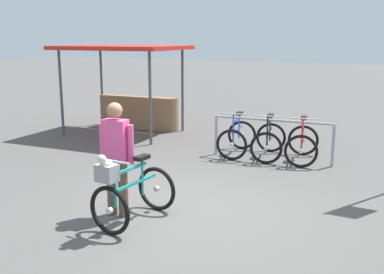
# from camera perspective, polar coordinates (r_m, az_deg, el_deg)

# --- Properties ---
(ground_plane) EXTENTS (80.00, 80.00, 0.00)m
(ground_plane) POSITION_cam_1_polar(r_m,az_deg,el_deg) (6.80, -0.19, -9.32)
(ground_plane) COLOR #514F4C
(bike_rack_rail) EXTENTS (2.50, 0.28, 0.88)m
(bike_rack_rail) POSITION_cam_1_polar(r_m,az_deg,el_deg) (9.53, 9.97, 0.83)
(bike_rack_rail) COLOR #99999E
(bike_rack_rail) RESTS_ON ground
(racked_bike_blue) EXTENTS (0.84, 1.20, 0.97)m
(racked_bike_blue) POSITION_cam_1_polar(r_m,az_deg,el_deg) (9.96, 5.65, -0.13)
(racked_bike_blue) COLOR black
(racked_bike_blue) RESTS_ON ground
(racked_bike_black) EXTENTS (0.89, 1.21, 0.97)m
(racked_bike_black) POSITION_cam_1_polar(r_m,az_deg,el_deg) (9.78, 9.56, -0.48)
(racked_bike_black) COLOR black
(racked_bike_black) RESTS_ON ground
(racked_bike_red) EXTENTS (0.88, 1.21, 0.97)m
(racked_bike_red) POSITION_cam_1_polar(r_m,az_deg,el_deg) (9.64, 13.60, -0.83)
(racked_bike_red) COLOR black
(racked_bike_red) RESTS_ON ground
(featured_bicycle) EXTENTS (0.73, 1.23, 1.09)m
(featured_bicycle) POSITION_cam_1_polar(r_m,az_deg,el_deg) (6.25, -7.94, -6.66)
(featured_bicycle) COLOR black
(featured_bicycle) RESTS_ON ground
(person_with_featured_bike) EXTENTS (0.53, 0.25, 1.64)m
(person_with_featured_bike) POSITION_cam_1_polar(r_m,az_deg,el_deg) (6.48, -9.44, -2.14)
(person_with_featured_bike) COLOR brown
(person_with_featured_bike) RESTS_ON ground
(market_stall) EXTENTS (3.27, 2.54, 2.30)m
(market_stall) POSITION_cam_1_polar(r_m,az_deg,el_deg) (12.44, -7.78, 7.10)
(market_stall) COLOR #4C4C51
(market_stall) RESTS_ON ground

